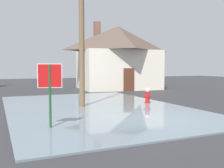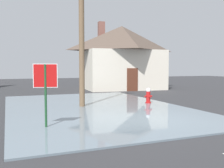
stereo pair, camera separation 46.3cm
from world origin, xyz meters
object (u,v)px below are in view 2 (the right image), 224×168
stop_sign_near (45,82)px  house (122,56)px  fire_hydrant (148,96)px  utility_pole (81,9)px

stop_sign_near → house: 16.87m
stop_sign_near → fire_hydrant: 7.42m
stop_sign_near → house: bearing=56.9°
stop_sign_near → fire_hydrant: size_ratio=2.42×
utility_pole → house: utility_pole is taller
utility_pole → fire_hydrant: bearing=-3.4°
fire_hydrant → utility_pole: bearing=176.6°
fire_hydrant → utility_pole: utility_pole is taller
stop_sign_near → utility_pole: bearing=59.5°
stop_sign_near → fire_hydrant: (6.23, 3.86, -1.14)m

